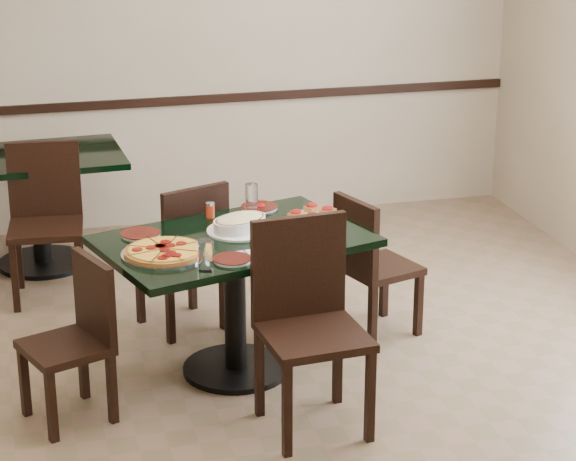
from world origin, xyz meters
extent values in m
plane|color=brown|center=(0.00, 0.00, 0.00)|extent=(5.50, 5.50, 0.00)
plane|color=tan|center=(0.00, 2.75, 1.40)|extent=(5.00, 0.00, 5.00)
plane|color=tan|center=(0.00, -2.75, 1.40)|extent=(5.00, 0.00, 5.00)
cube|color=black|center=(0.00, 2.73, 0.90)|extent=(5.00, 0.03, 0.06)
cube|color=black|center=(-0.09, 0.24, 0.73)|extent=(1.49, 1.18, 0.04)
cylinder|color=black|center=(-0.09, 0.24, 0.35)|extent=(0.11, 0.11, 0.71)
cylinder|color=black|center=(-0.09, 0.24, 0.01)|extent=(0.56, 0.56, 0.03)
cube|color=black|center=(-1.00, 2.09, 0.73)|extent=(1.13, 0.85, 0.04)
cylinder|color=black|center=(-1.00, 2.09, 0.35)|extent=(0.12, 0.12, 0.71)
cylinder|color=black|center=(-1.00, 2.09, 0.01)|extent=(0.59, 0.59, 0.03)
cube|color=black|center=(-0.27, 0.90, 0.42)|extent=(0.53, 0.53, 0.04)
cube|color=black|center=(-0.20, 0.72, 0.66)|extent=(0.40, 0.18, 0.44)
cube|color=black|center=(-0.17, 1.12, 0.20)|extent=(0.05, 0.05, 0.40)
cube|color=black|center=(-0.04, 0.79, 0.20)|extent=(0.05, 0.05, 0.40)
cube|color=black|center=(-0.49, 1.00, 0.20)|extent=(0.05, 0.05, 0.40)
cube|color=black|center=(-0.37, 0.67, 0.20)|extent=(0.05, 0.05, 0.40)
cube|color=black|center=(0.14, -0.44, 0.48)|extent=(0.50, 0.50, 0.04)
cube|color=black|center=(0.12, -0.23, 0.75)|extent=(0.47, 0.08, 0.50)
cube|color=black|center=(-0.05, -0.66, 0.23)|extent=(0.04, 0.04, 0.46)
cube|color=black|center=(-0.08, -0.26, 0.23)|extent=(0.04, 0.04, 0.46)
cube|color=black|center=(0.36, -0.63, 0.23)|extent=(0.04, 0.04, 0.46)
cube|color=black|center=(0.32, -0.22, 0.23)|extent=(0.04, 0.04, 0.46)
cube|color=black|center=(0.79, 0.53, 0.39)|extent=(0.48, 0.48, 0.04)
cube|color=black|center=(0.63, 0.48, 0.61)|extent=(0.15, 0.37, 0.41)
cube|color=black|center=(1.00, 0.43, 0.18)|extent=(0.05, 0.05, 0.37)
cube|color=black|center=(0.69, 0.33, 0.18)|extent=(0.05, 0.05, 0.37)
cube|color=black|center=(0.90, 0.73, 0.18)|extent=(0.05, 0.05, 0.37)
cube|color=black|center=(0.59, 0.63, 0.18)|extent=(0.05, 0.05, 0.37)
cube|color=black|center=(-0.98, -0.06, 0.38)|extent=(0.48, 0.48, 0.04)
cube|color=black|center=(-0.82, 0.00, 0.60)|extent=(0.17, 0.36, 0.40)
cube|color=black|center=(-1.18, 0.03, 0.18)|extent=(0.05, 0.05, 0.36)
cube|color=black|center=(-0.89, 0.14, 0.18)|extent=(0.05, 0.05, 0.36)
cube|color=black|center=(-1.07, -0.26, 0.18)|extent=(0.05, 0.05, 0.36)
cube|color=black|center=(-0.78, -0.15, 0.18)|extent=(0.05, 0.05, 0.36)
cube|color=black|center=(-0.98, 1.50, 0.45)|extent=(0.47, 0.47, 0.04)
cube|color=black|center=(-0.96, 1.70, 0.70)|extent=(0.44, 0.08, 0.47)
cube|color=black|center=(-1.19, 1.33, 0.21)|extent=(0.04, 0.04, 0.43)
cube|color=black|center=(-1.15, 1.71, 0.21)|extent=(0.04, 0.04, 0.43)
cube|color=black|center=(-0.81, 1.30, 0.21)|extent=(0.04, 0.04, 0.43)
cube|color=black|center=(-0.78, 1.67, 0.21)|extent=(0.04, 0.04, 0.43)
cylinder|color=#ABABB1|center=(-0.47, 0.08, 0.76)|extent=(0.43, 0.43, 0.01)
cylinder|color=brown|center=(-0.47, 0.08, 0.77)|extent=(0.40, 0.40, 0.02)
cylinder|color=gold|center=(-0.47, 0.08, 0.78)|extent=(0.35, 0.35, 0.01)
cylinder|color=silver|center=(-0.05, 0.32, 0.76)|extent=(0.34, 0.34, 0.01)
ellipsoid|color=beige|center=(-0.05, 0.32, 0.82)|extent=(0.32, 0.28, 0.04)
ellipsoid|color=#B17531|center=(0.09, 0.06, 0.81)|extent=(0.20, 0.17, 0.08)
cylinder|color=silver|center=(-0.17, -0.09, 0.76)|extent=(0.18, 0.18, 0.01)
cylinder|color=#330603|center=(-0.17, -0.09, 0.76)|extent=(0.19, 0.19, 0.00)
cylinder|color=silver|center=(0.14, 0.66, 0.76)|extent=(0.20, 0.20, 0.01)
cylinder|color=#330603|center=(0.14, 0.66, 0.76)|extent=(0.20, 0.20, 0.00)
ellipsoid|color=#8C0C07|center=(0.14, 0.66, 0.77)|extent=(0.06, 0.06, 0.03)
cylinder|color=silver|center=(-0.55, 0.39, 0.76)|extent=(0.20, 0.20, 0.01)
cylinder|color=#330603|center=(-0.55, 0.39, 0.76)|extent=(0.20, 0.20, 0.00)
cube|color=silver|center=(-0.10, -0.05, 0.75)|extent=(0.18, 0.18, 0.00)
cube|color=#ABABB1|center=(-0.08, -0.05, 0.76)|extent=(0.03, 0.15, 0.00)
cylinder|color=white|center=(0.09, 0.65, 0.82)|extent=(0.07, 0.07, 0.15)
cylinder|color=white|center=(-0.32, -0.18, 0.83)|extent=(0.07, 0.07, 0.15)
cylinder|color=red|center=(-0.15, 0.58, 0.79)|extent=(0.05, 0.05, 0.07)
cylinder|color=#ABABB1|center=(-0.15, 0.58, 0.83)|extent=(0.05, 0.05, 0.01)
camera|label=1|loc=(-1.17, -5.00, 2.67)|focal=70.00mm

